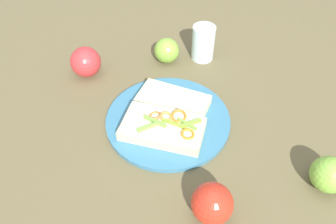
{
  "coord_description": "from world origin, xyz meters",
  "views": [
    {
      "loc": [
        -0.2,
        0.49,
        0.58
      ],
      "look_at": [
        0.0,
        0.0,
        0.03
      ],
      "focal_mm": 35.72,
      "sensor_mm": 36.0,
      "label": 1
    }
  ],
  "objects_px": {
    "bread_slice_side": "(173,101)",
    "drinking_glass": "(203,43)",
    "apple_0": "(212,203)",
    "apple_2": "(167,50)",
    "apple_1": "(329,174)",
    "sandwich": "(163,127)",
    "apple_3": "(86,62)",
    "plate": "(168,120)"
  },
  "relations": [
    {
      "from": "sandwich",
      "to": "plate",
      "type": "bearing_deg",
      "value": -88.72
    },
    {
      "from": "plate",
      "to": "apple_2",
      "type": "height_order",
      "value": "apple_2"
    },
    {
      "from": "sandwich",
      "to": "apple_2",
      "type": "bearing_deg",
      "value": -76.37
    },
    {
      "from": "plate",
      "to": "sandwich",
      "type": "height_order",
      "value": "sandwich"
    },
    {
      "from": "apple_0",
      "to": "apple_3",
      "type": "height_order",
      "value": "apple_3"
    },
    {
      "from": "bread_slice_side",
      "to": "apple_3",
      "type": "relative_size",
      "value": 2.1
    },
    {
      "from": "apple_2",
      "to": "drinking_glass",
      "type": "relative_size",
      "value": 0.7
    },
    {
      "from": "apple_1",
      "to": "drinking_glass",
      "type": "xyz_separation_m",
      "value": [
        0.36,
        -0.31,
        0.01
      ]
    },
    {
      "from": "plate",
      "to": "apple_1",
      "type": "relative_size",
      "value": 4.0
    },
    {
      "from": "apple_0",
      "to": "apple_2",
      "type": "distance_m",
      "value": 0.48
    },
    {
      "from": "apple_0",
      "to": "apple_1",
      "type": "bearing_deg",
      "value": -142.23
    },
    {
      "from": "plate",
      "to": "apple_2",
      "type": "xyz_separation_m",
      "value": [
        0.09,
        -0.21,
        0.03
      ]
    },
    {
      "from": "sandwich",
      "to": "apple_2",
      "type": "relative_size",
      "value": 2.75
    },
    {
      "from": "apple_2",
      "to": "drinking_glass",
      "type": "height_order",
      "value": "drinking_glass"
    },
    {
      "from": "apple_2",
      "to": "drinking_glass",
      "type": "distance_m",
      "value": 0.1
    },
    {
      "from": "apple_3",
      "to": "plate",
      "type": "bearing_deg",
      "value": 163.64
    },
    {
      "from": "bread_slice_side",
      "to": "drinking_glass",
      "type": "xyz_separation_m",
      "value": [
        0.0,
        -0.22,
        0.03
      ]
    },
    {
      "from": "sandwich",
      "to": "apple_0",
      "type": "distance_m",
      "value": 0.21
    },
    {
      "from": "sandwich",
      "to": "apple_0",
      "type": "relative_size",
      "value": 2.48
    },
    {
      "from": "plate",
      "to": "bread_slice_side",
      "type": "bearing_deg",
      "value": -82.49
    },
    {
      "from": "apple_2",
      "to": "drinking_glass",
      "type": "xyz_separation_m",
      "value": [
        -0.09,
        -0.05,
        0.01
      ]
    },
    {
      "from": "bread_slice_side",
      "to": "apple_0",
      "type": "xyz_separation_m",
      "value": [
        -0.17,
        0.23,
        0.02
      ]
    },
    {
      "from": "sandwich",
      "to": "apple_2",
      "type": "xyz_separation_m",
      "value": [
        0.1,
        -0.26,
        0.0
      ]
    },
    {
      "from": "plate",
      "to": "apple_0",
      "type": "distance_m",
      "value": 0.25
    },
    {
      "from": "sandwich",
      "to": "apple_3",
      "type": "distance_m",
      "value": 0.3
    },
    {
      "from": "apple_0",
      "to": "sandwich",
      "type": "bearing_deg",
      "value": -41.95
    },
    {
      "from": "apple_1",
      "to": "apple_3",
      "type": "height_order",
      "value": "apple_3"
    },
    {
      "from": "bread_slice_side",
      "to": "apple_2",
      "type": "relative_size",
      "value": 2.41
    },
    {
      "from": "bread_slice_side",
      "to": "apple_0",
      "type": "bearing_deg",
      "value": 125.83
    },
    {
      "from": "bread_slice_side",
      "to": "apple_3",
      "type": "xyz_separation_m",
      "value": [
        0.26,
        -0.03,
        0.02
      ]
    },
    {
      "from": "apple_0",
      "to": "apple_3",
      "type": "bearing_deg",
      "value": -31.54
    },
    {
      "from": "bread_slice_side",
      "to": "sandwich",
      "type": "bearing_deg",
      "value": 97.9
    },
    {
      "from": "bread_slice_side",
      "to": "plate",
      "type": "bearing_deg",
      "value": 97.26
    },
    {
      "from": "sandwich",
      "to": "bread_slice_side",
      "type": "height_order",
      "value": "sandwich"
    },
    {
      "from": "plate",
      "to": "sandwich",
      "type": "distance_m",
      "value": 0.05
    },
    {
      "from": "apple_3",
      "to": "sandwich",
      "type": "bearing_deg",
      "value": 155.65
    },
    {
      "from": "apple_0",
      "to": "apple_1",
      "type": "xyz_separation_m",
      "value": [
        -0.19,
        -0.15,
        -0.0
      ]
    },
    {
      "from": "sandwich",
      "to": "apple_1",
      "type": "height_order",
      "value": "apple_1"
    },
    {
      "from": "drinking_glass",
      "to": "bread_slice_side",
      "type": "bearing_deg",
      "value": 90.0
    },
    {
      "from": "apple_1",
      "to": "apple_2",
      "type": "relative_size",
      "value": 1.04
    },
    {
      "from": "sandwich",
      "to": "drinking_glass",
      "type": "relative_size",
      "value": 1.93
    },
    {
      "from": "apple_1",
      "to": "apple_2",
      "type": "bearing_deg",
      "value": -29.68
    }
  ]
}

